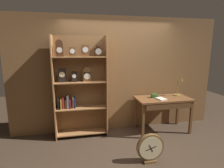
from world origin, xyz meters
TOP-DOWN VIEW (x-y plane):
  - ground_plane at (0.00, 0.00)m, footprint 10.00×10.00m
  - back_wood_panel at (0.00, 1.32)m, footprint 4.80×0.05m
  - bookshelf at (-0.88, 1.09)m, footprint 1.10×0.31m
  - workbench at (0.98, 0.92)m, footprint 1.23×0.63m
  - desk_lamp at (1.43, 1.04)m, footprint 0.19×0.19m
  - toolbox_small at (0.79, 1.00)m, footprint 0.14×0.09m
  - open_repair_manual at (0.87, 0.83)m, footprint 0.20×0.25m
  - round_clock_large at (0.23, -0.12)m, footprint 0.47×0.11m

SIDE VIEW (x-z plane):
  - ground_plane at x=0.00m, z-range 0.00..0.00m
  - round_clock_large at x=0.23m, z-range 0.00..0.51m
  - workbench at x=0.98m, z-range 0.30..1.10m
  - open_repair_manual at x=0.87m, z-range 0.80..0.82m
  - toolbox_small at x=0.79m, z-range 0.80..0.88m
  - desk_lamp at x=1.43m, z-range 0.80..1.25m
  - bookshelf at x=-0.88m, z-range 0.06..2.22m
  - back_wood_panel at x=0.00m, z-range 0.00..2.60m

